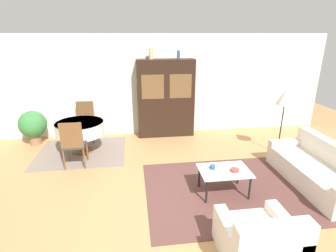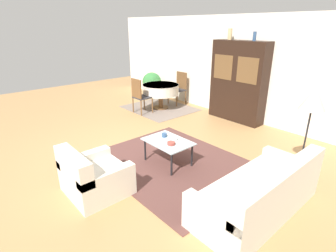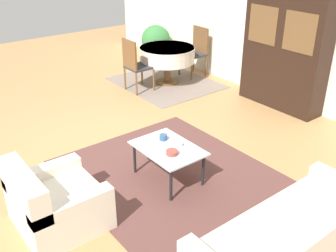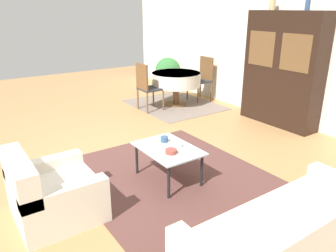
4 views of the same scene
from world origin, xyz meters
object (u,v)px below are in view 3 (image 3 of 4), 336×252
couch (297,242)px  dining_chair_far (196,49)px  dining_table (167,55)px  bowl (172,152)px  display_cabinet (285,48)px  coffee_table (168,151)px  armchair (54,203)px  cup (163,137)px  dining_chair_near (135,63)px  potted_plant (156,41)px  bowl_small (179,144)px

couch → dining_chair_far: bearing=58.2°
dining_table → bowl: dining_table is taller
display_cabinet → dining_table: size_ratio=1.88×
couch → bowl: size_ratio=14.15×
coffee_table → dining_chair_far: bearing=133.5°
armchair → couch: bearing=38.5°
coffee_table → dining_table: bearing=142.4°
dining_table → cup: size_ratio=11.22×
couch → armchair: bearing=128.5°
coffee_table → display_cabinet: display_cabinet is taller
couch → bowl: couch is taller
dining_table → coffee_table: bearing=-37.6°
bowl → dining_chair_far: bearing=134.5°
couch → dining_chair_near: dining_chair_near is taller
armchair → dining_chair_far: size_ratio=0.88×
dining_table → bowl: 3.67m
armchair → coffee_table: bearing=87.9°
couch → dining_table: 5.09m
armchair → bowl: bearing=81.5°
armchair → cup: armchair is taller
dining_chair_near → coffee_table: bearing=-26.1°
couch → dining_chair_near: bearing=74.2°
potted_plant → dining_chair_near: bearing=-48.4°
couch → cup: bearing=89.3°
cup → bowl: 0.37m
cup → dining_chair_far: bearing=132.2°
dining_chair_far → coffee_table: bearing=133.5°
bowl_small → display_cabinet: bearing=103.3°
couch → cup: 2.06m
couch → bowl: 1.71m
couch → dining_chair_near: size_ratio=2.00×
display_cabinet → dining_table: (-2.14, -0.87, -0.45)m
dining_chair_far → bowl_small: dining_chair_far is taller
display_cabinet → bowl: (0.79, -3.07, -0.56)m
couch → dining_table: couch is taller
dining_table → dining_chair_near: size_ratio=1.09×
cup → potted_plant: bearing=144.8°
couch → dining_chair_far: size_ratio=2.00×
coffee_table → potted_plant: 4.91m
bowl → bowl_small: 0.23m
coffee_table → potted_plant: size_ratio=0.99×
coffee_table → dining_chair_near: 3.09m
armchair → potted_plant: 5.84m
dining_table → bowl_small: bearing=-35.4°
coffee_table → potted_plant: (-4.04, 2.79, 0.11)m
cup → armchair: bearing=-84.9°
coffee_table → bowl_small: (0.04, 0.14, 0.07)m
bowl → bowl_small: size_ratio=1.43×
coffee_table → dining_chair_far: 4.03m
dining_chair_far → potted_plant: 1.28m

